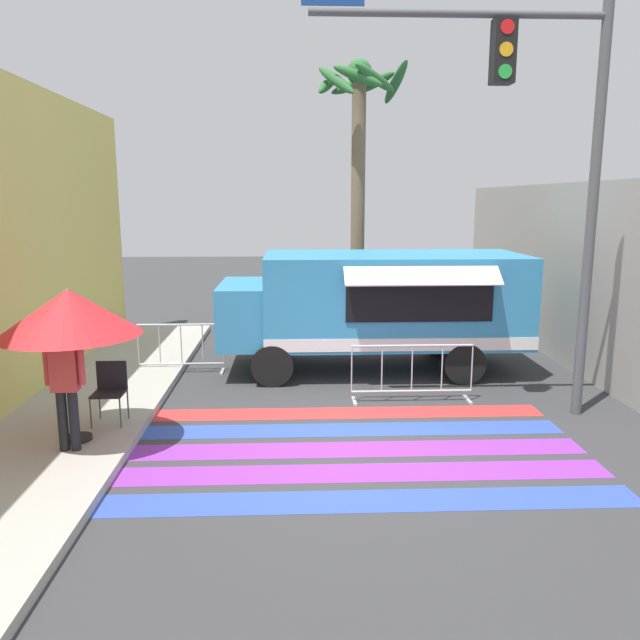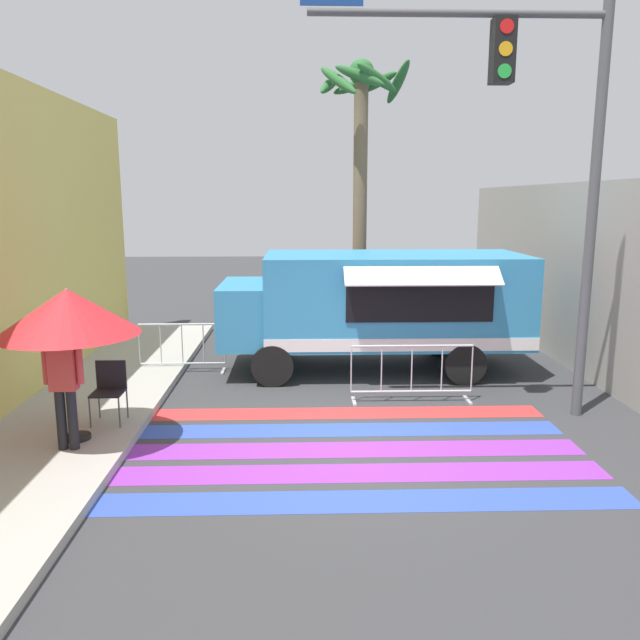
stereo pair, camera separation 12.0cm
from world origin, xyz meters
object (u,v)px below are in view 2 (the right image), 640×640
palm_tree (361,145)px  barricade_front (412,374)px  folding_chair (110,386)px  barricade_side (182,349)px  vendor_person (64,377)px  food_truck (371,301)px  traffic_signal_pole (542,132)px  patio_umbrella (68,312)px

palm_tree → barricade_front: bearing=-85.5°
folding_chair → barricade_side: folding_chair is taller
vendor_person → food_truck: bearing=36.0°
vendor_person → barricade_side: size_ratio=1.01×
food_truck → vendor_person: bearing=-136.3°
barricade_front → vendor_person: bearing=-155.9°
folding_chair → barricade_side: bearing=91.8°
traffic_signal_pole → barricade_front: (-1.71, 0.75, -3.92)m
folding_chair → vendor_person: size_ratio=0.52×
vendor_person → palm_tree: bearing=50.8°
patio_umbrella → vendor_person: bearing=-88.7°
patio_umbrella → barricade_front: patio_umbrella is taller
folding_chair → barricade_front: bearing=24.3°
patio_umbrella → folding_chair: bearing=71.3°
food_truck → palm_tree: palm_tree is taller
food_truck → vendor_person: 6.29m
traffic_signal_pole → palm_tree: 6.41m
traffic_signal_pole → barricade_side: size_ratio=3.80×
patio_umbrella → folding_chair: (0.25, 0.74, -1.26)m
folding_chair → barricade_side: (0.50, 3.15, -0.19)m
folding_chair → barricade_front: (4.78, 1.16, -0.18)m
food_truck → traffic_signal_pole: traffic_signal_pole is taller
traffic_signal_pole → barricade_side: 7.68m
vendor_person → patio_umbrella: bearing=83.6°
traffic_signal_pole → barricade_front: size_ratio=3.13×
traffic_signal_pole → patio_umbrella: bearing=-170.4°
food_truck → vendor_person: food_truck is taller
food_truck → traffic_signal_pole: (2.20, -2.85, 3.00)m
folding_chair → palm_tree: palm_tree is taller
barricade_front → palm_tree: (-0.42, 5.28, 4.23)m
food_truck → traffic_signal_pole: bearing=-52.3°
palm_tree → food_truck: bearing=-91.2°
traffic_signal_pole → patio_umbrella: traffic_signal_pole is taller
traffic_signal_pole → palm_tree: bearing=109.4°
vendor_person → palm_tree: (4.61, 7.53, 3.59)m
patio_umbrella → barricade_front: bearing=20.7°
vendor_person → barricade_side: 4.36m
vendor_person → barricade_front: bearing=16.4°
patio_umbrella → barricade_side: bearing=79.1°
folding_chair → palm_tree: (4.36, 6.44, 4.05)m
folding_chair → vendor_person: vendor_person is taller
patio_umbrella → traffic_signal_pole: bearing=9.6°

